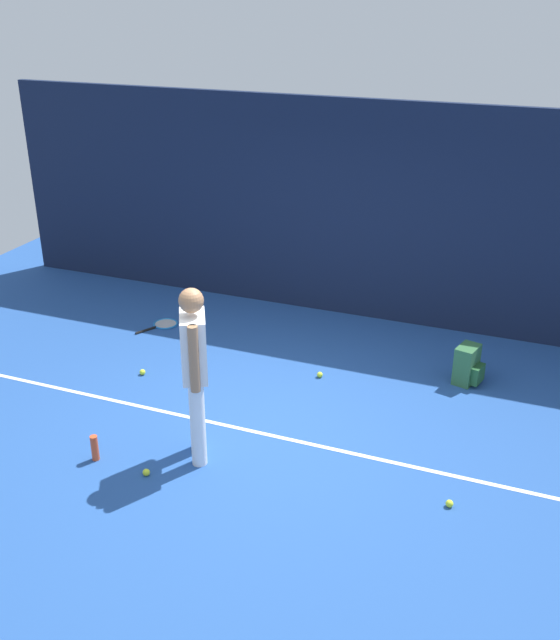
% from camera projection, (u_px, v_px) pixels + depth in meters
% --- Properties ---
extents(ground_plane, '(12.00, 12.00, 0.00)m').
position_uv_depth(ground_plane, '(265.00, 426.00, 7.40)').
color(ground_plane, '#234C93').
extents(back_fence, '(10.00, 0.10, 2.81)m').
position_uv_depth(back_fence, '(355.00, 212.00, 9.35)').
color(back_fence, '#141E38').
rests_on(back_fence, ground).
extents(court_line, '(9.00, 0.05, 0.00)m').
position_uv_depth(court_line, '(260.00, 433.00, 7.28)').
color(court_line, white).
rests_on(court_line, ground).
extents(tennis_player, '(0.38, 0.48, 1.70)m').
position_uv_depth(tennis_player, '(195.00, 365.00, 6.53)').
color(tennis_player, white).
rests_on(tennis_player, ground).
extents(tennis_racket, '(0.44, 0.63, 0.03)m').
position_uv_depth(tennis_racket, '(164.00, 324.00, 9.57)').
color(tennis_racket, black).
rests_on(tennis_racket, ground).
extents(backpack, '(0.34, 0.34, 0.44)m').
position_uv_depth(backpack, '(468.00, 365.00, 8.12)').
color(backpack, '#2D6038').
rests_on(backpack, ground).
extents(tennis_ball_near_player, '(0.07, 0.07, 0.07)m').
position_uv_depth(tennis_ball_near_player, '(320.00, 375.00, 8.30)').
color(tennis_ball_near_player, '#CCE033').
rests_on(tennis_ball_near_player, ground).
extents(tennis_ball_by_fence, '(0.07, 0.07, 0.07)m').
position_uv_depth(tennis_ball_by_fence, '(142.00, 372.00, 8.35)').
color(tennis_ball_by_fence, '#CCE033').
rests_on(tennis_ball_by_fence, ground).
extents(tennis_ball_mid_court, '(0.07, 0.07, 0.07)m').
position_uv_depth(tennis_ball_mid_court, '(449.00, 504.00, 6.24)').
color(tennis_ball_mid_court, '#CCE033').
rests_on(tennis_ball_mid_court, ground).
extents(tennis_ball_far_left, '(0.07, 0.07, 0.07)m').
position_uv_depth(tennis_ball_far_left, '(146.00, 472.00, 6.64)').
color(tennis_ball_far_left, '#CCE033').
rests_on(tennis_ball_far_left, ground).
extents(water_bottle, '(0.07, 0.07, 0.25)m').
position_uv_depth(water_bottle, '(95.00, 448.00, 6.83)').
color(water_bottle, '#D84C26').
rests_on(water_bottle, ground).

